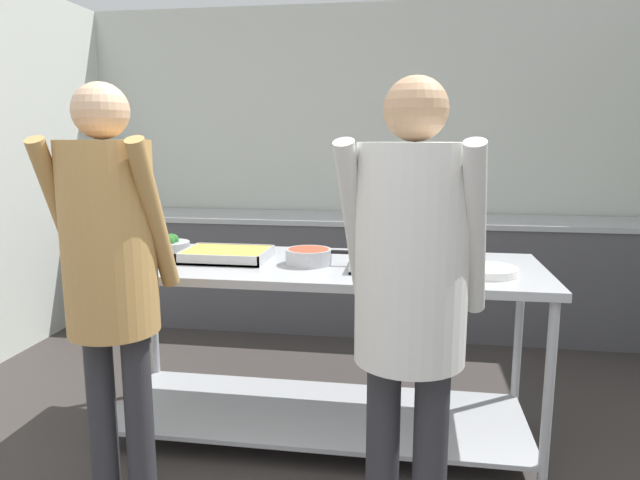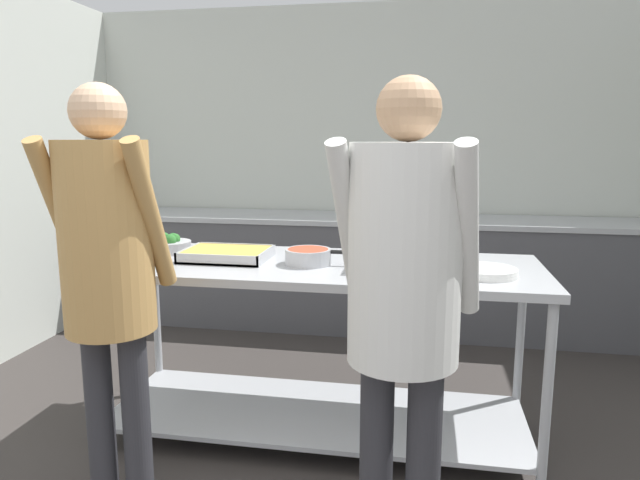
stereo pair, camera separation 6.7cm
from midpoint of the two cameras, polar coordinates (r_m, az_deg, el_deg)
The scene contains 11 objects.
wall_rear at distance 4.96m, azimuth 5.67°, elevation 7.50°, with size 4.96×0.06×2.65m.
back_counter at distance 4.72m, azimuth 5.11°, elevation -3.21°, with size 4.80×0.65×0.92m.
serving_counter at distance 2.94m, azimuth 0.31°, elevation -8.08°, with size 2.22×0.81×0.93m.
broccoli_bowl at distance 3.22m, azimuth -14.25°, elevation -0.47°, with size 0.23×0.23×0.11m.
serving_tray_vegetables at distance 2.98m, azimuth -8.66°, elevation -1.44°, with size 0.43×0.32×0.05m.
sauce_pan at distance 2.83m, azimuth -0.48°, elevation -1.60°, with size 0.37×0.23×0.08m.
serving_tray_roast at distance 2.75m, azimuth 8.53°, elevation -2.42°, with size 0.45×0.31×0.05m.
plate_stack at distance 2.72m, azimuth 17.00°, elevation -3.06°, with size 0.28×0.28×0.04m.
guest_serving_left at distance 1.94m, azimuth 9.40°, elevation -4.09°, with size 0.52×0.41×1.75m.
guest_serving_right at distance 2.34m, azimuth -19.70°, elevation -1.77°, with size 0.45×0.35×1.75m.
water_bottle at distance 5.25m, azimuth -20.42°, elevation 4.19°, with size 0.06×0.06×0.30m.
Camera 2 is at (0.44, -1.06, 1.55)m, focal length 32.00 mm.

